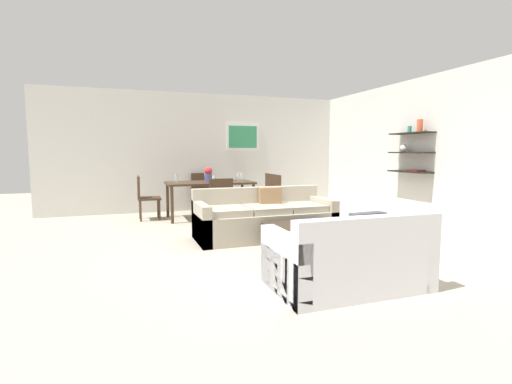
# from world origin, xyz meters

# --- Properties ---
(ground_plane) EXTENTS (18.00, 18.00, 0.00)m
(ground_plane) POSITION_xyz_m (0.00, 0.00, 0.00)
(ground_plane) COLOR #BCB29E
(back_wall_unit) EXTENTS (8.40, 0.09, 2.70)m
(back_wall_unit) POSITION_xyz_m (0.30, 3.53, 1.35)
(back_wall_unit) COLOR silver
(back_wall_unit) RESTS_ON ground
(right_wall_shelf_unit) EXTENTS (0.34, 8.20, 2.70)m
(right_wall_shelf_unit) POSITION_xyz_m (3.03, 0.60, 1.35)
(right_wall_shelf_unit) COLOR silver
(right_wall_shelf_unit) RESTS_ON ground
(sofa_beige) EXTENTS (2.17, 0.90, 0.78)m
(sofa_beige) POSITION_xyz_m (-0.01, 0.34, 0.29)
(sofa_beige) COLOR #B2A893
(sofa_beige) RESTS_ON ground
(loveseat_white) EXTENTS (1.50, 0.90, 0.78)m
(loveseat_white) POSITION_xyz_m (-0.01, -2.04, 0.29)
(loveseat_white) COLOR white
(loveseat_white) RESTS_ON ground
(coffee_table) EXTENTS (1.11, 1.01, 0.38)m
(coffee_table) POSITION_xyz_m (0.25, -0.81, 0.19)
(coffee_table) COLOR #38281E
(coffee_table) RESTS_ON ground
(decorative_bowl) EXTENTS (0.37, 0.37, 0.06)m
(decorative_bowl) POSITION_xyz_m (0.31, -0.73, 0.41)
(decorative_bowl) COLOR navy
(decorative_bowl) RESTS_ON coffee_table
(dining_table) EXTENTS (1.76, 0.89, 0.75)m
(dining_table) POSITION_xyz_m (-0.44, 2.40, 0.68)
(dining_table) COLOR #422D1E
(dining_table) RESTS_ON ground
(dining_chair_right_near) EXTENTS (0.44, 0.44, 0.88)m
(dining_chair_right_near) POSITION_xyz_m (0.85, 2.19, 0.50)
(dining_chair_right_near) COLOR #422D1E
(dining_chair_right_near) RESTS_ON ground
(dining_chair_right_far) EXTENTS (0.44, 0.44, 0.88)m
(dining_chair_right_far) POSITION_xyz_m (0.85, 2.60, 0.50)
(dining_chair_right_far) COLOR #422D1E
(dining_chair_right_far) RESTS_ON ground
(dining_chair_head) EXTENTS (0.44, 0.44, 0.88)m
(dining_chair_head) POSITION_xyz_m (-0.44, 3.25, 0.50)
(dining_chair_head) COLOR #422D1E
(dining_chair_head) RESTS_ON ground
(dining_chair_foot) EXTENTS (0.44, 0.44, 0.88)m
(dining_chair_foot) POSITION_xyz_m (-0.44, 1.54, 0.50)
(dining_chair_foot) COLOR #422D1E
(dining_chair_foot) RESTS_ON ground
(dining_chair_left_far) EXTENTS (0.44, 0.44, 0.88)m
(dining_chair_left_far) POSITION_xyz_m (-1.72, 2.60, 0.50)
(dining_chair_left_far) COLOR #422D1E
(dining_chair_left_far) RESTS_ON ground
(wine_glass_right_far) EXTENTS (0.08, 0.08, 0.17)m
(wine_glass_right_far) POSITION_xyz_m (0.22, 2.51, 0.87)
(wine_glass_right_far) COLOR silver
(wine_glass_right_far) RESTS_ON dining_table
(wine_glass_left_far) EXTENTS (0.06, 0.06, 0.17)m
(wine_glass_left_far) POSITION_xyz_m (-1.10, 2.51, 0.86)
(wine_glass_left_far) COLOR silver
(wine_glass_left_far) RESTS_ON dining_table
(wine_glass_head) EXTENTS (0.06, 0.06, 0.17)m
(wine_glass_head) POSITION_xyz_m (-0.44, 2.78, 0.87)
(wine_glass_head) COLOR silver
(wine_glass_head) RESTS_ON dining_table
(wine_glass_right_near) EXTENTS (0.07, 0.07, 0.17)m
(wine_glass_right_near) POSITION_xyz_m (0.22, 2.28, 0.87)
(wine_glass_right_near) COLOR silver
(wine_glass_right_near) RESTS_ON dining_table
(wine_glass_foot) EXTENTS (0.06, 0.06, 0.15)m
(wine_glass_foot) POSITION_xyz_m (-0.44, 2.01, 0.85)
(wine_glass_foot) COLOR silver
(wine_glass_foot) RESTS_ON dining_table
(centerpiece_vase) EXTENTS (0.16, 0.16, 0.30)m
(centerpiece_vase) POSITION_xyz_m (-0.45, 2.45, 0.90)
(centerpiece_vase) COLOR #4C518C
(centerpiece_vase) RESTS_ON dining_table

